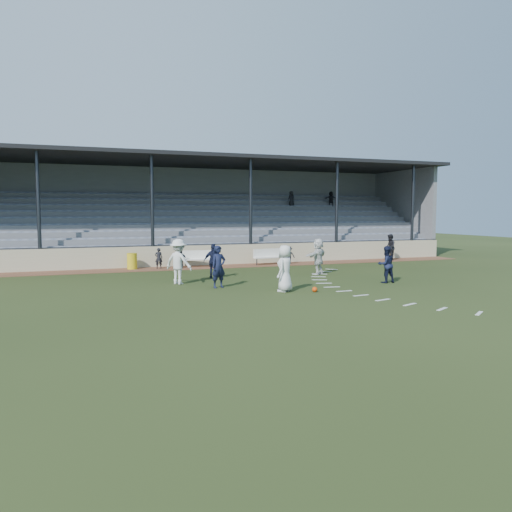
{
  "coord_description": "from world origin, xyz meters",
  "views": [
    {
      "loc": [
        -7.29,
        -17.38,
        3.15
      ],
      "look_at": [
        0.0,
        2.5,
        1.3
      ],
      "focal_mm": 35.0,
      "sensor_mm": 36.0,
      "label": 1
    }
  ],
  "objects": [
    {
      "name": "ground",
      "position": [
        0.0,
        0.0,
        0.0
      ],
      "size": [
        90.0,
        90.0,
        0.0
      ],
      "primitive_type": "plane",
      "color": "#263214",
      "rests_on": "ground"
    },
    {
      "name": "cinder_track",
      "position": [
        0.0,
        10.5,
        0.01
      ],
      "size": [
        34.0,
        2.0,
        0.02
      ],
      "primitive_type": "cube",
      "color": "brown",
      "rests_on": "ground"
    },
    {
      "name": "retaining_wall",
      "position": [
        0.0,
        11.55,
        0.6
      ],
      "size": [
        34.0,
        0.18,
        1.2
      ],
      "primitive_type": "cube",
      "color": "#C1B794",
      "rests_on": "ground"
    },
    {
      "name": "bench_left",
      "position": [
        -0.77,
        10.72,
        0.58
      ],
      "size": [
        2.04,
        0.73,
        0.95
      ],
      "rotation": [
        0.0,
        0.0,
        -0.14
      ],
      "color": "white",
      "rests_on": "cinder_track"
    },
    {
      "name": "bench_right",
      "position": [
        3.74,
        10.53,
        0.58
      ],
      "size": [
        2.04,
        0.75,
        0.95
      ],
      "rotation": [
        0.0,
        0.0,
        0.15
      ],
      "color": "white",
      "rests_on": "cinder_track"
    },
    {
      "name": "trash_bin",
      "position": [
        -4.28,
        10.81,
        0.46
      ],
      "size": [
        0.55,
        0.55,
        0.88
      ],
      "primitive_type": "cylinder",
      "color": "gold",
      "rests_on": "cinder_track"
    },
    {
      "name": "football",
      "position": [
        1.64,
        0.21,
        0.11
      ],
      "size": [
        0.21,
        0.21,
        0.21
      ],
      "primitive_type": "sphere",
      "color": "#CF400C",
      "rests_on": "ground"
    },
    {
      "name": "player_white_lead",
      "position": [
        0.58,
        0.74,
        0.93
      ],
      "size": [
        1.07,
        1.05,
        1.86
      ],
      "primitive_type": "imported",
      "rotation": [
        0.0,
        0.0,
        3.9
      ],
      "color": "silver",
      "rests_on": "ground"
    },
    {
      "name": "player_navy_lead",
      "position": [
        -1.63,
        2.61,
        0.89
      ],
      "size": [
        0.73,
        0.57,
        1.78
      ],
      "primitive_type": "imported",
      "rotation": [
        0.0,
        0.0,
        0.24
      ],
      "color": "black",
      "rests_on": "ground"
    },
    {
      "name": "player_navy_mid",
      "position": [
        5.84,
        1.48,
        0.83
      ],
      "size": [
        0.81,
        0.64,
        1.65
      ],
      "primitive_type": "imported",
      "rotation": [
        0.0,
        0.0,
        3.13
      ],
      "color": "black",
      "rests_on": "ground"
    },
    {
      "name": "player_white_wing",
      "position": [
        -2.98,
        4.27,
        0.99
      ],
      "size": [
        1.42,
        1.44,
        1.99
      ],
      "primitive_type": "imported",
      "rotation": [
        0.0,
        0.0,
        2.33
      ],
      "color": "silver",
      "rests_on": "ground"
    },
    {
      "name": "player_navy_wing",
      "position": [
        -1.01,
        5.66,
        0.82
      ],
      "size": [
        1.03,
        0.62,
        1.65
      ],
      "primitive_type": "imported",
      "rotation": [
        0.0,
        0.0,
        2.9
      ],
      "color": "black",
      "rests_on": "ground"
    },
    {
      "name": "player_white_back",
      "position": [
        4.4,
        5.29,
        0.92
      ],
      "size": [
        1.72,
        1.41,
        1.84
      ],
      "primitive_type": "imported",
      "rotation": [
        0.0,
        0.0,
        3.74
      ],
      "color": "silver",
      "rests_on": "ground"
    },
    {
      "name": "official",
      "position": [
        12.19,
        10.22,
        0.88
      ],
      "size": [
        0.97,
        1.04,
        1.72
      ],
      "primitive_type": "imported",
      "rotation": [
        0.0,
        0.0,
        4.21
      ],
      "color": "black",
      "rests_on": "cinder_track"
    },
    {
      "name": "sub_left_near",
      "position": [
        -2.85,
        10.56,
        0.6
      ],
      "size": [
        0.46,
        0.35,
        1.16
      ],
      "primitive_type": "imported",
      "rotation": [
        0.0,
        0.0,
        2.97
      ],
      "color": "black",
      "rests_on": "cinder_track"
    },
    {
      "name": "sub_left_far",
      "position": [
        -1.6,
        10.39,
        0.53
      ],
      "size": [
        0.62,
        0.34,
        1.01
      ],
      "primitive_type": "imported",
      "rotation": [
        0.0,
        0.0,
        3.3
      ],
      "color": "black",
      "rests_on": "cinder_track"
    },
    {
      "name": "sub_right",
      "position": [
        5.1,
        10.49,
        0.55
      ],
      "size": [
        0.75,
        0.52,
        1.05
      ],
      "primitive_type": "imported",
      "rotation": [
        0.0,
        0.0,
        2.93
      ],
      "color": "black",
      "rests_on": "cinder_track"
    },
    {
      "name": "grandstand",
      "position": [
        0.01,
        16.26,
        2.2
      ],
      "size": [
        34.6,
        9.0,
        6.61
      ],
      "color": "slate",
      "rests_on": "ground"
    },
    {
      "name": "penalty_arc",
      "position": [
        4.12,
        0.0,
        0.01
      ],
      "size": [
        3.89,
        14.63,
        0.01
      ],
      "color": "silver",
      "rests_on": "ground"
    }
  ]
}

